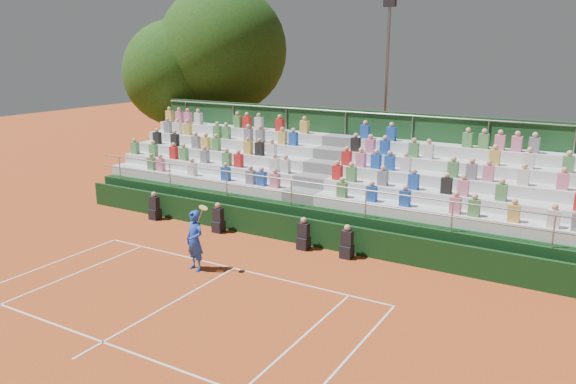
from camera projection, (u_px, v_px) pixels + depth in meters
The scene contains 8 objects.
ground at pixel (234, 268), 18.33m from camera, with size 90.00×90.00×0.00m, color #B1481D.
courtside_wall at pixel (284, 227), 20.88m from camera, with size 20.00×0.15×1.00m, color black.
line_officials at pixel (250, 226), 21.10m from camera, with size 9.21×0.40×1.19m.
grandstand at pixel (323, 193), 23.44m from camera, with size 20.00×5.20×4.40m.
tennis_player at pixel (195, 240), 17.99m from camera, with size 0.94×0.65×2.22m.
tree_west at pixel (176, 73), 31.69m from camera, with size 5.90×5.90×8.53m.
tree_east at pixel (223, 50), 31.44m from camera, with size 7.17×7.17×10.43m.
floodlight_mast at pixel (386, 82), 28.26m from camera, with size 0.60×0.25×9.27m.
Camera 1 is at (10.18, -13.88, 7.02)m, focal length 35.00 mm.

